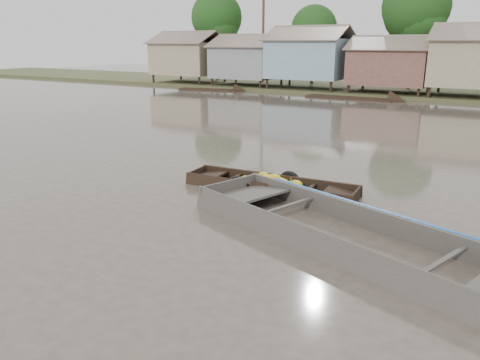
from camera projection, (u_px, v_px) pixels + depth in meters
The scene contains 3 objects.
ground at pixel (244, 231), 10.47m from camera, with size 120.00×120.00×0.00m, color #4C433A.
banana_boat at pixel (268, 186), 13.37m from camera, with size 5.06×1.51×0.72m.
viewer_boat at pixel (354, 242), 9.75m from camera, with size 8.40×4.67×0.66m.
Camera 1 is at (4.80, -8.44, 4.08)m, focal length 35.00 mm.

